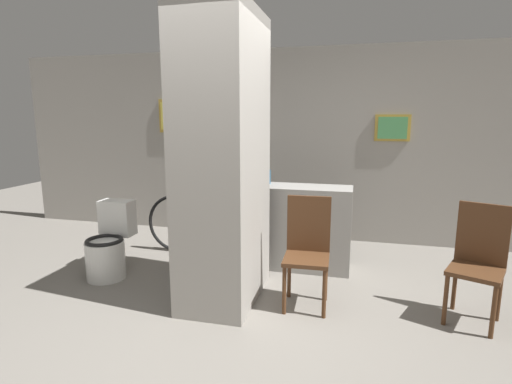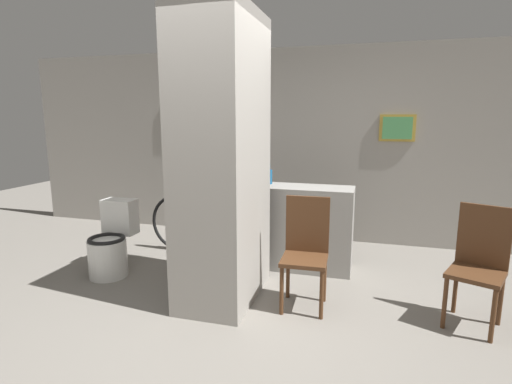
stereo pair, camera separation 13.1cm
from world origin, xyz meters
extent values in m
plane|color=slate|center=(0.00, 0.00, 0.00)|extent=(14.00, 14.00, 0.00)
cube|color=gray|center=(0.00, 2.63, 1.30)|extent=(8.00, 0.06, 2.60)
cube|color=#B79338|center=(-1.60, 2.58, 1.70)|extent=(0.36, 0.02, 0.48)
cube|color=#E0CC4C|center=(-1.60, 2.57, 1.70)|extent=(0.30, 0.01, 0.39)
cube|color=#B79338|center=(1.50, 2.58, 1.55)|extent=(0.44, 0.02, 0.34)
cube|color=#4C9959|center=(1.50, 2.57, 1.55)|extent=(0.36, 0.01, 0.28)
cube|color=gray|center=(-0.10, 0.54, 1.30)|extent=(0.62, 1.07, 2.60)
cylinder|color=#593319|center=(-0.42, 0.32, 1.55)|extent=(0.03, 0.40, 0.40)
cylinder|color=red|center=(-0.44, 0.32, 1.55)|extent=(0.01, 0.07, 0.07)
cube|color=gray|center=(0.30, 1.45, 0.47)|extent=(1.49, 0.44, 0.94)
cylinder|color=white|center=(-1.46, 0.62, 0.20)|extent=(0.40, 0.40, 0.41)
torus|color=black|center=(-1.46, 0.62, 0.42)|extent=(0.39, 0.39, 0.04)
cube|color=white|center=(-1.46, 0.88, 0.60)|extent=(0.36, 0.20, 0.39)
cylinder|color=#4C2D19|center=(0.51, 0.31, 0.22)|extent=(0.04, 0.04, 0.43)
cylinder|color=#4C2D19|center=(0.85, 0.33, 0.22)|extent=(0.04, 0.04, 0.43)
cylinder|color=#4C2D19|center=(0.50, 0.65, 0.22)|extent=(0.04, 0.04, 0.43)
cylinder|color=#4C2D19|center=(0.84, 0.67, 0.22)|extent=(0.04, 0.04, 0.43)
cube|color=#4C2D19|center=(0.67, 0.49, 0.45)|extent=(0.41, 0.41, 0.04)
cube|color=#4C2D19|center=(0.67, 0.67, 0.73)|extent=(0.40, 0.05, 0.52)
cylinder|color=#4C2D19|center=(1.83, 0.45, 0.22)|extent=(0.04, 0.04, 0.43)
cylinder|color=#4C2D19|center=(2.14, 0.32, 0.22)|extent=(0.04, 0.04, 0.43)
cylinder|color=#4C2D19|center=(1.96, 0.77, 0.22)|extent=(0.04, 0.04, 0.43)
cylinder|color=#4C2D19|center=(2.27, 0.63, 0.22)|extent=(0.04, 0.04, 0.43)
cube|color=#4C2D19|center=(2.05, 0.54, 0.45)|extent=(0.52, 0.52, 0.04)
cube|color=#4C2D19|center=(2.12, 0.71, 0.73)|extent=(0.38, 0.18, 0.52)
torus|color=black|center=(-1.11, 1.59, 0.37)|extent=(0.73, 0.04, 0.73)
torus|color=black|center=(-0.16, 1.59, 0.37)|extent=(0.73, 0.04, 0.73)
cylinder|color=maroon|center=(-0.63, 1.59, 0.56)|extent=(0.87, 0.04, 0.04)
cylinder|color=maroon|center=(-0.87, 1.59, 0.56)|extent=(0.03, 0.03, 0.38)
cylinder|color=maroon|center=(-0.21, 1.59, 0.56)|extent=(0.03, 0.03, 0.35)
cube|color=black|center=(-0.87, 1.59, 0.77)|extent=(0.16, 0.06, 0.04)
cylinder|color=#262626|center=(-0.21, 1.59, 0.73)|extent=(0.03, 0.42, 0.03)
cylinder|color=#19598C|center=(0.09, 1.52, 1.02)|extent=(0.08, 0.08, 0.16)
cylinder|color=#19598C|center=(0.09, 1.52, 1.14)|extent=(0.03, 0.03, 0.07)
sphere|color=#333333|center=(0.09, 1.52, 1.18)|extent=(0.03, 0.03, 0.03)
camera|label=1|loc=(1.06, -2.88, 1.70)|focal=28.00mm
camera|label=2|loc=(1.18, -2.84, 1.70)|focal=28.00mm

